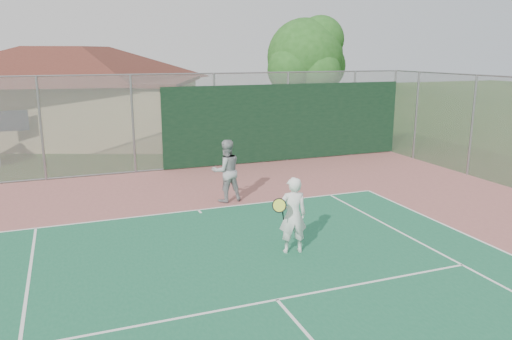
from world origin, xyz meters
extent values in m
cylinder|color=gray|center=(-4.00, 17.00, 1.75)|extent=(0.08, 0.08, 3.50)
cylinder|color=gray|center=(-1.00, 17.00, 1.75)|extent=(0.08, 0.08, 3.50)
cylinder|color=gray|center=(2.00, 17.00, 1.75)|extent=(0.08, 0.08, 3.50)
cylinder|color=gray|center=(5.00, 17.00, 1.75)|extent=(0.08, 0.08, 3.50)
cylinder|color=gray|center=(8.00, 17.00, 1.75)|extent=(0.08, 0.08, 3.50)
cylinder|color=gray|center=(10.00, 17.00, 1.75)|extent=(0.08, 0.08, 3.50)
cylinder|color=gray|center=(0.00, 17.00, 3.50)|extent=(20.00, 0.05, 0.05)
cylinder|color=gray|center=(0.00, 17.00, 0.05)|extent=(20.00, 0.05, 0.05)
cube|color=#999EA0|center=(0.00, 17.00, 1.75)|extent=(20.00, 0.02, 3.50)
cube|color=black|center=(5.00, 16.95, 1.55)|extent=(10.00, 0.04, 3.00)
cylinder|color=gray|center=(10.00, 15.50, 1.75)|extent=(0.08, 0.08, 3.50)
cylinder|color=gray|center=(10.00, 12.50, 1.75)|extent=(0.08, 0.08, 3.50)
cube|color=#999EA0|center=(10.00, 12.50, 1.75)|extent=(0.02, 9.00, 3.50)
cube|color=tan|center=(-2.86, 25.50, 1.42)|extent=(13.32, 11.21, 2.83)
cube|color=brown|center=(-2.86, 25.50, 2.88)|extent=(13.93, 11.82, 0.17)
pyramid|color=brown|center=(-2.86, 25.50, 4.53)|extent=(14.65, 12.33, 1.70)
cube|color=black|center=(-0.97, 21.69, 0.99)|extent=(0.85, 0.06, 1.98)
cylinder|color=#352313|center=(7.64, 20.92, 1.57)|extent=(0.40, 0.40, 3.15)
sphere|color=#20551A|center=(7.64, 20.92, 4.05)|extent=(3.60, 3.60, 3.60)
sphere|color=#20551A|center=(8.65, 21.26, 3.60)|extent=(2.47, 2.47, 2.47)
sphere|color=#20551A|center=(6.74, 20.47, 3.48)|extent=(2.25, 2.25, 2.25)
sphere|color=#20551A|center=(7.87, 19.91, 3.37)|extent=(2.02, 2.02, 2.02)
sphere|color=#20551A|center=(7.31, 21.82, 3.82)|extent=(2.25, 2.25, 2.25)
sphere|color=#20551A|center=(8.32, 20.70, 4.83)|extent=(2.25, 2.25, 2.25)
imported|color=white|center=(1.17, 8.27, 0.84)|extent=(0.67, 0.50, 1.67)
imported|color=#9A9C9E|center=(0.99, 12.43, 0.90)|extent=(0.93, 0.76, 1.81)
camera|label=1|loc=(-3.19, -0.92, 4.24)|focal=35.00mm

